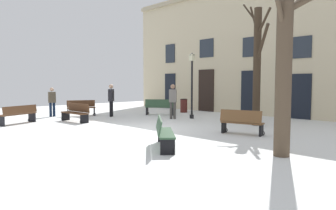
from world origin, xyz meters
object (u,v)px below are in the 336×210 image
person_by_shop_door (52,101)px  bench_back_to_back_left (160,107)px  bench_near_center_tree (164,132)px  streetlamp (192,78)px  bench_near_lamp (76,112)px  tree_foreground (257,63)px  bench_facing_shops (242,122)px  tree_right_of_center (286,58)px  litter_bin (184,106)px  bench_back_to_back_right (81,108)px  person_near_bench (111,99)px  person_crossing_plaza (173,100)px  bench_by_litter_bin (18,114)px

person_by_shop_door → bench_back_to_back_left: bearing=157.4°
bench_near_center_tree → streetlamp: bearing=-14.6°
bench_near_lamp → bench_back_to_back_left: size_ratio=1.15×
tree_foreground → bench_near_lamp: (-6.82, -5.04, -2.29)m
bench_facing_shops → bench_near_lamp: 8.06m
streetlamp → bench_near_lamp: 6.13m
tree_right_of_center → litter_bin: bearing=144.9°
bench_back_to_back_right → person_near_bench: person_near_bench is taller
bench_back_to_back_right → tree_foreground: bearing=-42.2°
bench_near_center_tree → bench_back_to_back_right: bearing=25.7°
person_by_shop_door → bench_near_lamp: bearing=101.8°
bench_facing_shops → person_near_bench: person_near_bench is taller
bench_back_to_back_right → person_near_bench: size_ratio=0.90×
streetlamp → bench_back_to_back_left: size_ratio=2.11×
tree_right_of_center → bench_near_center_tree: bearing=-152.3°
streetlamp → bench_near_center_tree: bearing=-55.4°
person_crossing_plaza → tree_foreground: bearing=-26.3°
person_near_bench → person_crossing_plaza: (3.21, 1.64, 0.01)m
tree_foreground → person_crossing_plaza: size_ratio=3.10×
bench_back_to_back_right → bench_by_litter_bin: 3.96m
tree_foreground → bench_near_lamp: size_ratio=2.97×
tree_foreground → tree_right_of_center: bearing=-54.2°
tree_right_of_center → bench_near_lamp: (-10.17, -0.41, -2.01)m
bench_near_center_tree → person_near_bench: (-7.95, 3.57, 0.56)m
bench_back_to_back_left → person_by_shop_door: bearing=18.4°
bench_back_to_back_left → litter_bin: bearing=-121.7°
litter_bin → bench_facing_shops: (7.11, -4.69, 0.01)m
litter_bin → person_crossing_plaza: 3.69m
bench_by_litter_bin → bench_back_to_back_left: bearing=144.5°
bench_near_lamp → person_by_shop_door: bearing=174.3°
litter_bin → person_by_shop_door: 7.87m
litter_bin → person_near_bench: size_ratio=0.48×
bench_facing_shops → person_crossing_plaza: person_crossing_plaza is taller
bench_facing_shops → person_by_shop_door: (-10.64, -2.33, 0.45)m
tree_right_of_center → litter_bin: size_ratio=5.20×
tree_foreground → streetlamp: (-3.73, -0.03, -0.61)m
tree_foreground → bench_back_to_back_right: size_ratio=3.47×
streetlamp → bench_near_lamp: streetlamp is taller
bench_near_center_tree → tree_right_of_center: bearing=-111.5°
tree_right_of_center → streetlamp: 8.45m
bench_facing_shops → person_near_bench: size_ratio=0.88×
streetlamp → person_crossing_plaza: size_ratio=1.91×
person_crossing_plaza → streetlamp: bearing=21.0°
person_near_bench → bench_near_lamp: bearing=-21.8°
bench_by_litter_bin → person_by_shop_door: (-1.95, 2.44, 0.45)m
bench_near_center_tree → bench_facing_shops: (0.36, 3.56, -0.00)m
bench_back_to_back_right → bench_by_litter_bin: bench_back_to_back_right is taller
litter_bin → bench_back_to_back_left: bearing=-87.1°
bench_by_litter_bin → person_crossing_plaza: 7.38m
bench_back_to_back_left → person_near_bench: bearing=27.6°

